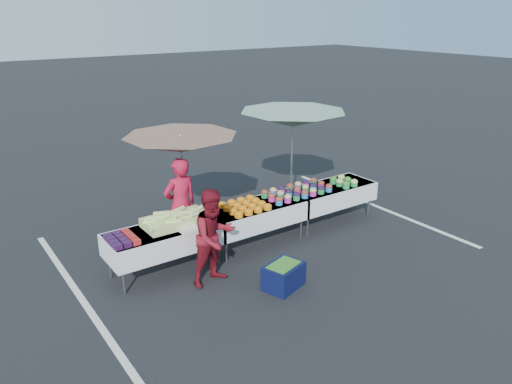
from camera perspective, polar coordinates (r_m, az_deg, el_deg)
ground at (r=9.21m, az=-0.00°, el=-5.85°), size 80.00×80.00×0.00m
stripe_left at (r=8.04m, az=-19.42°, el=-11.26°), size 0.10×5.00×0.00m
stripe_right at (r=11.20m, az=13.54°, el=-1.56°), size 0.10×5.00×0.00m
table_left at (r=8.16m, az=-10.46°, el=-5.25°), size 1.86×0.81×0.75m
table_center at (r=8.97m, az=-0.00°, el=-2.50°), size 1.86×0.81×0.75m
table_right at (r=10.04m, az=8.45°, el=-0.21°), size 1.86×0.81×0.75m
berry_punnets at (r=7.79m, az=-15.11°, el=-5.23°), size 0.40×0.54×0.08m
corn_pile at (r=8.19m, az=-9.08°, el=-3.09°), size 1.16×0.57×0.26m
plastic_bags at (r=7.94m, az=-7.66°, el=-4.27°), size 0.30×0.25×0.05m
carrot_bowls at (r=8.75m, az=-1.30°, el=-1.57°), size 0.75×0.69×0.11m
potato_cups at (r=9.42m, az=4.74°, el=0.17°), size 1.34×0.58×0.16m
bean_baskets at (r=10.06m, az=9.99°, el=1.21°), size 0.36×0.50×0.15m
vendor at (r=8.74m, az=-8.62°, el=-1.49°), size 0.64×0.43×1.70m
customer at (r=7.67m, az=-4.80°, el=-5.15°), size 0.81×0.67×1.53m
umbrella_left at (r=8.73m, az=-8.55°, el=5.36°), size 2.48×2.48×2.03m
umbrella_right at (r=10.00m, az=4.21°, el=8.22°), size 2.67×2.67×2.18m
storage_bin at (r=7.76m, az=3.16°, el=-9.50°), size 0.70×0.60×0.39m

